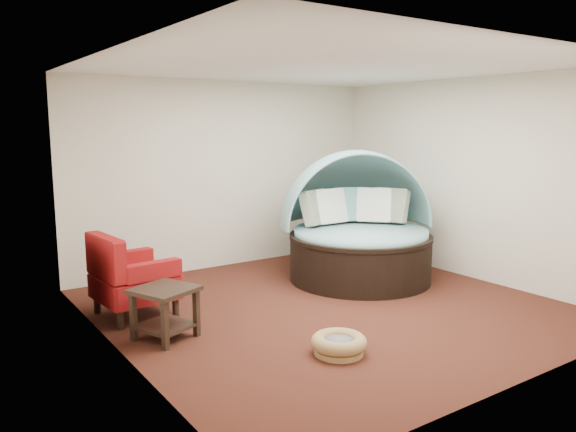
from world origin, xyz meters
TOP-DOWN VIEW (x-y plane):
  - floor at (0.00, 0.00)m, footprint 5.00×5.00m
  - wall_back at (0.00, 2.50)m, footprint 5.00×0.00m
  - wall_front at (0.00, -2.50)m, footprint 5.00×0.00m
  - wall_left at (-2.50, 0.00)m, footprint 0.00×5.00m
  - wall_right at (2.50, 0.00)m, footprint 0.00×5.00m
  - ceiling at (0.00, 0.00)m, footprint 5.00×5.00m
  - canopy_daybed at (1.15, 0.80)m, footprint 2.63×2.60m
  - pet_basket at (-0.80, -1.16)m, footprint 0.55×0.55m
  - red_armchair at (-2.06, 1.01)m, footprint 0.89×0.89m
  - side_table at (-2.00, 0.15)m, footprint 0.72×0.72m

SIDE VIEW (x-z plane):
  - floor at x=0.00m, z-range 0.00..0.00m
  - pet_basket at x=-0.80m, z-range 0.00..0.19m
  - side_table at x=-2.00m, z-range 0.08..0.61m
  - red_armchair at x=-2.06m, z-range -0.04..0.92m
  - canopy_daybed at x=1.15m, z-range -0.07..1.75m
  - wall_back at x=0.00m, z-range -1.10..3.90m
  - wall_front at x=0.00m, z-range -1.10..3.90m
  - wall_left at x=-2.50m, z-range -1.10..3.90m
  - wall_right at x=2.50m, z-range -1.10..3.90m
  - ceiling at x=0.00m, z-range 2.80..2.80m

